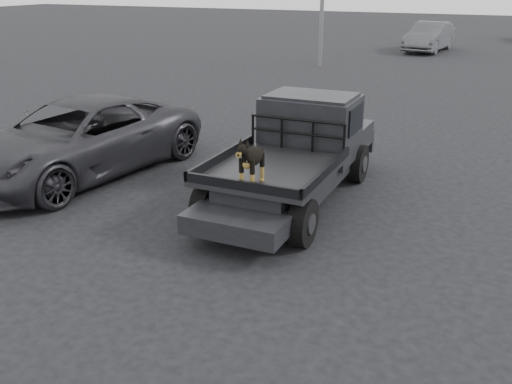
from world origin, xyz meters
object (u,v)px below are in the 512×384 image
at_px(parked_suv, 78,138).
at_px(dog, 252,161).
at_px(flatbed_ute, 292,176).
at_px(distant_car_a, 429,37).

bearing_deg(parked_suv, dog, -8.53).
distance_m(flatbed_ute, parked_suv, 4.58).
relative_size(dog, distant_car_a, 0.16).
distance_m(dog, parked_suv, 4.81).
bearing_deg(dog, parked_suv, 163.22).
xyz_separation_m(parked_suv, distant_car_a, (3.38, 24.14, 0.00)).
distance_m(flatbed_ute, dog, 1.99).
bearing_deg(distant_car_a, dog, -80.35).
height_order(dog, parked_suv, dog).
distance_m(dog, distant_car_a, 25.55).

